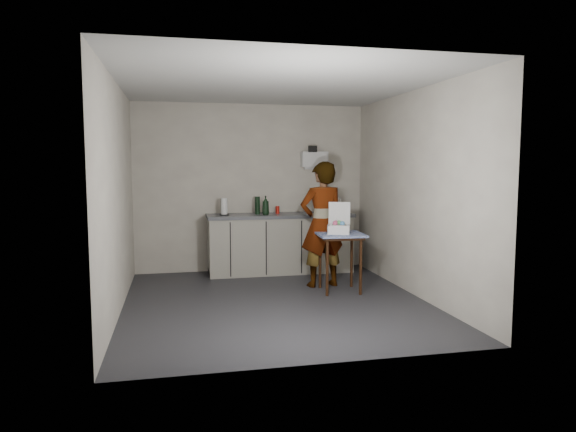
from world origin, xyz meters
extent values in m
plane|color=#2D2D33|center=(0.00, 0.00, 0.00)|extent=(4.00, 4.00, 0.00)
cube|color=beige|center=(0.00, 1.99, 1.30)|extent=(3.60, 0.02, 2.60)
cube|color=beige|center=(1.79, 0.00, 1.30)|extent=(0.02, 4.00, 2.60)
cube|color=beige|center=(-1.79, 0.00, 1.30)|extent=(0.02, 4.00, 2.60)
cube|color=silver|center=(0.00, 0.00, 2.60)|extent=(3.60, 4.00, 0.01)
cube|color=black|center=(0.40, 1.70, 0.04)|extent=(2.20, 0.52, 0.08)
cube|color=#ABA498|center=(0.40, 1.70, 0.43)|extent=(2.20, 0.58, 0.86)
cube|color=#4C4F56|center=(0.40, 1.70, 0.89)|extent=(2.24, 0.62, 0.05)
cube|color=black|center=(-0.40, 1.41, 0.43)|extent=(0.02, 0.01, 0.80)
cube|color=black|center=(0.13, 1.41, 0.43)|extent=(0.02, 0.01, 0.80)
cube|color=black|center=(0.67, 1.41, 0.43)|extent=(0.01, 0.01, 0.80)
cube|color=black|center=(1.20, 1.41, 0.43)|extent=(0.02, 0.01, 0.80)
cube|color=white|center=(1.00, 1.92, 1.75)|extent=(0.42, 0.16, 0.24)
cube|color=white|center=(1.00, 1.97, 1.61)|extent=(0.30, 0.06, 0.04)
cube|color=black|center=(0.95, 1.83, 1.91)|extent=(0.14, 0.02, 0.10)
cylinder|color=black|center=(0.69, 0.14, 0.35)|extent=(0.04, 0.04, 0.71)
cylinder|color=black|center=(1.13, 0.11, 0.35)|extent=(0.04, 0.04, 0.71)
cylinder|color=black|center=(0.72, 0.58, 0.35)|extent=(0.04, 0.04, 0.71)
cylinder|color=black|center=(1.16, 0.55, 0.35)|extent=(0.04, 0.04, 0.71)
cube|color=black|center=(0.93, 0.35, 0.73)|extent=(0.56, 0.56, 0.03)
cube|color=navy|center=(0.93, 0.35, 0.76)|extent=(0.63, 0.63, 0.03)
imported|color=#B2A593|center=(0.77, 0.68, 0.85)|extent=(0.67, 0.49, 1.71)
imported|color=black|center=(0.16, 1.62, 1.05)|extent=(0.11, 0.11, 0.29)
cylinder|color=red|center=(0.37, 1.75, 0.97)|extent=(0.06, 0.06, 0.12)
cylinder|color=black|center=(0.05, 1.73, 1.04)|extent=(0.08, 0.08, 0.27)
cylinder|color=black|center=(-0.46, 1.67, 0.92)|extent=(0.14, 0.14, 0.01)
cylinder|color=white|center=(-0.46, 1.67, 1.04)|extent=(0.10, 0.10, 0.24)
cube|color=silver|center=(1.16, 1.68, 0.92)|extent=(0.37, 0.27, 0.02)
cylinder|color=silver|center=(0.99, 1.56, 1.05)|extent=(0.01, 0.01, 0.24)
cylinder|color=silver|center=(1.32, 1.56, 1.05)|extent=(0.01, 0.01, 0.24)
cylinder|color=silver|center=(0.99, 1.80, 1.05)|extent=(0.01, 0.01, 0.24)
cylinder|color=silver|center=(1.32, 1.80, 1.05)|extent=(0.01, 0.01, 0.24)
cylinder|color=white|center=(1.07, 1.68, 1.03)|extent=(0.05, 0.20, 0.20)
cylinder|color=white|center=(1.14, 1.68, 1.03)|extent=(0.05, 0.20, 0.20)
cylinder|color=white|center=(1.21, 1.68, 1.03)|extent=(0.05, 0.20, 0.20)
cube|color=white|center=(0.91, 0.35, 0.78)|extent=(0.37, 0.37, 0.01)
cube|color=white|center=(0.86, 0.22, 0.83)|extent=(0.27, 0.11, 0.10)
cube|color=white|center=(0.95, 0.47, 0.83)|extent=(0.27, 0.11, 0.10)
cube|color=white|center=(0.78, 0.39, 0.83)|extent=(0.11, 0.27, 0.10)
cube|color=white|center=(1.04, 0.30, 0.83)|extent=(0.11, 0.27, 0.10)
cube|color=white|center=(0.96, 0.48, 1.03)|extent=(0.27, 0.11, 0.28)
cylinder|color=white|center=(0.91, 0.35, 0.83)|extent=(0.19, 0.19, 0.10)
sphere|color=#FF5D93|center=(0.85, 0.33, 0.90)|extent=(0.06, 0.06, 0.06)
sphere|color=#539FE3|center=(0.94, 0.29, 0.90)|extent=(0.06, 0.06, 0.06)
sphere|color=#5EE66D|center=(0.92, 0.39, 0.90)|extent=(0.06, 0.06, 0.06)
sphere|color=#FF5D93|center=(0.88, 0.40, 0.90)|extent=(0.06, 0.06, 0.06)
camera|label=1|loc=(-1.16, -5.99, 1.66)|focal=32.00mm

